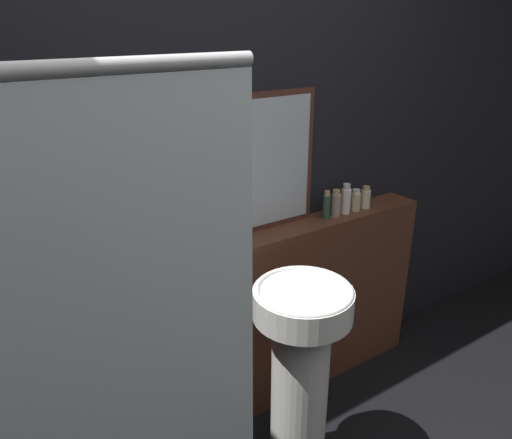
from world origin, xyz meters
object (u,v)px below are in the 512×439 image
object	(u,v)px
shampoo_bottle	(326,206)
conditioner_bottle	(336,204)
towel_stack	(134,258)
body_wash_bottle	(356,201)
mirror	(239,168)
pedestal_sink	(300,365)
lotion_bottle	(346,200)
hand_soap_bottle	(365,198)

from	to	relation	value
shampoo_bottle	conditioner_bottle	bearing A→B (deg)	0.00
towel_stack	conditioner_bottle	distance (m)	1.07
conditioner_bottle	shampoo_bottle	bearing A→B (deg)	180.00
conditioner_bottle	body_wash_bottle	size ratio (longest dim) A/B	1.20
towel_stack	shampoo_bottle	xyz separation A→B (m)	(1.01, 0.00, 0.01)
mirror	towel_stack	distance (m)	0.60
towel_stack	conditioner_bottle	world-z (taller)	conditioner_bottle
towel_stack	shampoo_bottle	distance (m)	1.01
pedestal_sink	lotion_bottle	bearing A→B (deg)	34.77
mirror	shampoo_bottle	xyz separation A→B (m)	(0.47, -0.07, -0.25)
towel_stack	body_wash_bottle	bearing A→B (deg)	0.00
conditioner_bottle	lotion_bottle	world-z (taller)	lotion_bottle
body_wash_bottle	conditioner_bottle	bearing A→B (deg)	-180.00
towel_stack	hand_soap_bottle	distance (m)	1.28
mirror	lotion_bottle	size ratio (longest dim) A/B	5.17
shampoo_bottle	conditioner_bottle	size ratio (longest dim) A/B	1.05
body_wash_bottle	lotion_bottle	bearing A→B (deg)	-180.00
pedestal_sink	body_wash_bottle	size ratio (longest dim) A/B	7.88
body_wash_bottle	shampoo_bottle	bearing A→B (deg)	-180.00
body_wash_bottle	hand_soap_bottle	bearing A→B (deg)	-0.00
mirror	conditioner_bottle	size ratio (longest dim) A/B	5.88
lotion_bottle	body_wash_bottle	world-z (taller)	lotion_bottle
towel_stack	shampoo_bottle	size ratio (longest dim) A/B	1.12
towel_stack	lotion_bottle	bearing A→B (deg)	0.00
pedestal_sink	hand_soap_bottle	distance (m)	0.98
shampoo_bottle	conditioner_bottle	world-z (taller)	shampoo_bottle
hand_soap_bottle	mirror	bearing A→B (deg)	174.48
pedestal_sink	towel_stack	distance (m)	0.82
pedestal_sink	mirror	bearing A→B (deg)	88.06
lotion_bottle	body_wash_bottle	bearing A→B (deg)	0.00
mirror	hand_soap_bottle	xyz separation A→B (m)	(0.74, -0.07, -0.27)
mirror	hand_soap_bottle	world-z (taller)	mirror
pedestal_sink	hand_soap_bottle	bearing A→B (deg)	29.44
lotion_bottle	body_wash_bottle	size ratio (longest dim) A/B	1.37
shampoo_bottle	lotion_bottle	xyz separation A→B (m)	(0.13, 0.00, 0.01)
shampoo_bottle	body_wash_bottle	xyz separation A→B (m)	(0.20, 0.00, -0.01)
mirror	body_wash_bottle	size ratio (longest dim) A/B	7.05
towel_stack	mirror	bearing A→B (deg)	7.55
conditioner_bottle	lotion_bottle	size ratio (longest dim) A/B	0.88
conditioner_bottle	lotion_bottle	bearing A→B (deg)	0.00
lotion_bottle	body_wash_bottle	distance (m)	0.07
mirror	towel_stack	size ratio (longest dim) A/B	5.00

